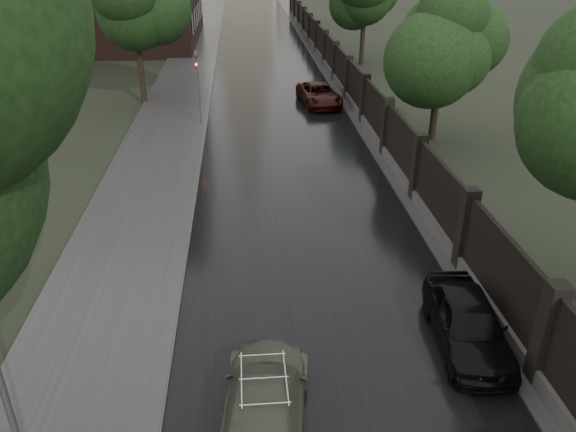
{
  "coord_description": "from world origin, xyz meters",
  "views": [
    {
      "loc": [
        -2.03,
        -4.5,
        9.41
      ],
      "look_at": [
        -0.73,
        11.03,
        1.5
      ],
      "focal_mm": 35.0,
      "sensor_mm": 36.0,
      "label": 1
    }
  ],
  "objects_px": {
    "tree_right_b": "(444,38)",
    "car_right_near": "(468,322)",
    "tree_left_far": "(134,13)",
    "car_right_far": "(319,94)",
    "volga_sedan": "(264,403)",
    "traffic_light": "(198,82)"
  },
  "relations": [
    {
      "from": "volga_sedan",
      "to": "car_right_far",
      "type": "xyz_separation_m",
      "value": [
        4.44,
        24.65,
        -0.01
      ]
    },
    {
      "from": "tree_left_far",
      "to": "car_right_far",
      "type": "xyz_separation_m",
      "value": [
        10.64,
        -1.19,
        -4.61
      ]
    },
    {
      "from": "car_right_near",
      "to": "car_right_far",
      "type": "relative_size",
      "value": 0.88
    },
    {
      "from": "tree_left_far",
      "to": "car_right_near",
      "type": "relative_size",
      "value": 1.85
    },
    {
      "from": "tree_left_far",
      "to": "volga_sedan",
      "type": "distance_m",
      "value": 26.97
    },
    {
      "from": "tree_left_far",
      "to": "tree_right_b",
      "type": "xyz_separation_m",
      "value": [
        15.5,
        -8.0,
        -0.29
      ]
    },
    {
      "from": "traffic_light",
      "to": "car_right_far",
      "type": "height_order",
      "value": "traffic_light"
    },
    {
      "from": "car_right_near",
      "to": "car_right_far",
      "type": "bearing_deg",
      "value": 95.85
    },
    {
      "from": "tree_left_far",
      "to": "car_right_far",
      "type": "relative_size",
      "value": 1.63
    },
    {
      "from": "tree_left_far",
      "to": "traffic_light",
      "type": "xyz_separation_m",
      "value": [
        3.7,
        -5.01,
        -2.84
      ]
    },
    {
      "from": "tree_right_b",
      "to": "car_right_near",
      "type": "distance_m",
      "value": 16.69
    },
    {
      "from": "car_right_far",
      "to": "tree_right_b",
      "type": "bearing_deg",
      "value": -61.27
    },
    {
      "from": "car_right_far",
      "to": "traffic_light",
      "type": "bearing_deg",
      "value": -157.97
    },
    {
      "from": "car_right_near",
      "to": "car_right_far",
      "type": "height_order",
      "value": "car_right_near"
    },
    {
      "from": "tree_right_b",
      "to": "car_right_near",
      "type": "xyz_separation_m",
      "value": [
        -4.1,
        -15.6,
        -4.27
      ]
    },
    {
      "from": "volga_sedan",
      "to": "car_right_near",
      "type": "bearing_deg",
      "value": -149.55
    },
    {
      "from": "tree_left_far",
      "to": "tree_right_b",
      "type": "bearing_deg",
      "value": -27.3
    },
    {
      "from": "traffic_light",
      "to": "tree_left_far",
      "type": "bearing_deg",
      "value": 126.47
    },
    {
      "from": "tree_left_far",
      "to": "car_right_near",
      "type": "distance_m",
      "value": 26.61
    },
    {
      "from": "traffic_light",
      "to": "car_right_near",
      "type": "relative_size",
      "value": 1.0
    },
    {
      "from": "car_right_near",
      "to": "car_right_far",
      "type": "distance_m",
      "value": 22.43
    },
    {
      "from": "tree_right_b",
      "to": "traffic_light",
      "type": "relative_size",
      "value": 1.75
    }
  ]
}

